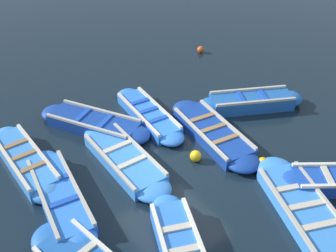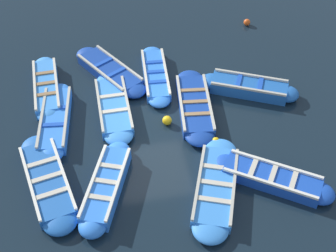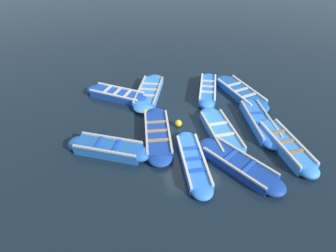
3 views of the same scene
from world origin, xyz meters
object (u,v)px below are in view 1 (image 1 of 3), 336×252
object	(u,v)px
boat_end_of_row	(304,210)
boat_inner_gap	(148,115)
buoy_yellow_far	(263,162)
boat_mid_row	(251,102)
boat_outer_right	(94,123)
buoy_white_drifting	(196,156)
boat_centre	(60,196)
boat_alongside	(25,161)
boat_stern_in	(213,133)
boat_outer_left	(124,159)
buoy_orange_near	(201,49)

from	to	relation	value
boat_end_of_row	boat_inner_gap	xyz separation A→B (m)	(-0.76, 5.08, 0.00)
boat_inner_gap	buoy_yellow_far	bearing A→B (deg)	-70.50
buoy_yellow_far	boat_mid_row	bearing A→B (deg)	51.06
boat_inner_gap	boat_outer_right	size ratio (longest dim) A/B	0.99
boat_inner_gap	boat_mid_row	world-z (taller)	boat_mid_row
boat_mid_row	buoy_white_drifting	xyz separation A→B (m)	(-2.96, -0.98, -0.06)
boat_end_of_row	boat_centre	distance (m)	5.43
boat_alongside	buoy_yellow_far	size ratio (longest dim) A/B	13.52
boat_end_of_row	buoy_white_drifting	bearing A→B (deg)	105.93
boat_alongside	boat_outer_right	world-z (taller)	boat_alongside
boat_end_of_row	buoy_white_drifting	size ratio (longest dim) A/B	12.49
boat_end_of_row	boat_outer_right	distance (m)	6.02
boat_stern_in	boat_outer_left	distance (m)	2.58
buoy_orange_near	buoy_yellow_far	bearing A→B (deg)	-115.76
boat_outer_right	boat_outer_left	bearing A→B (deg)	-92.31
boat_centre	buoy_orange_near	bearing A→B (deg)	29.50
boat_inner_gap	buoy_orange_near	distance (m)	4.92
boat_end_of_row	boat_outer_left	size ratio (longest dim) A/B	1.07
boat_centre	boat_alongside	bearing A→B (deg)	98.51
boat_end_of_row	boat_inner_gap	world-z (taller)	same
boat_outer_left	buoy_white_drifting	size ratio (longest dim) A/B	11.72
boat_stern_in	boat_alongside	size ratio (longest dim) A/B	1.08
boat_mid_row	boat_stern_in	bearing A→B (deg)	-166.29
boat_inner_gap	buoy_white_drifting	xyz separation A→B (m)	(-0.04, -2.28, -0.00)
boat_end_of_row	buoy_yellow_far	distance (m)	1.72
buoy_yellow_far	buoy_orange_near	bearing A→B (deg)	64.24
boat_outer_right	buoy_white_drifting	size ratio (longest dim) A/B	11.49
boat_alongside	buoy_white_drifting	world-z (taller)	boat_alongside
boat_centre	buoy_yellow_far	distance (m)	4.97
boat_outer_right	boat_centre	xyz separation A→B (m)	(-1.91, -2.12, 0.00)
boat_inner_gap	boat_end_of_row	bearing A→B (deg)	-81.48
boat_inner_gap	buoy_orange_near	world-z (taller)	boat_inner_gap
boat_stern_in	boat_centre	xyz separation A→B (m)	(-4.39, 0.15, 0.01)
boat_end_of_row	boat_alongside	xyz separation A→B (m)	(-4.43, 5.05, 0.04)
boat_stern_in	boat_inner_gap	world-z (taller)	boat_stern_in
boat_end_of_row	boat_mid_row	world-z (taller)	boat_mid_row
boat_outer_left	boat_inner_gap	bearing A→B (deg)	40.22
boat_inner_gap	buoy_orange_near	xyz separation A→B (m)	(4.14, 2.65, -0.02)
boat_centre	buoy_yellow_far	bearing A→B (deg)	-21.07
boat_alongside	boat_outer_left	size ratio (longest dim) A/B	0.98
boat_end_of_row	boat_stern_in	bearing A→B (deg)	86.61
boat_inner_gap	boat_centre	size ratio (longest dim) A/B	0.94
boat_end_of_row	boat_centre	xyz separation A→B (m)	(-4.19, 3.45, 0.02)
boat_centre	buoy_orange_near	xyz separation A→B (m)	(7.57, 4.28, -0.04)
buoy_orange_near	boat_alongside	bearing A→B (deg)	-161.08
boat_mid_row	boat_outer_left	distance (m)	4.51
boat_outer_right	boat_mid_row	size ratio (longest dim) A/B	1.05
boat_stern_in	buoy_yellow_far	distance (m)	1.66
boat_outer_left	buoy_orange_near	world-z (taller)	boat_outer_left
boat_outer_right	buoy_white_drifting	xyz separation A→B (m)	(1.48, -2.78, -0.02)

